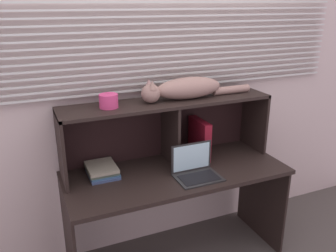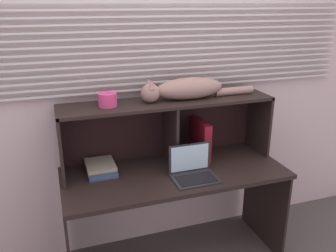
# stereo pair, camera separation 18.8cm
# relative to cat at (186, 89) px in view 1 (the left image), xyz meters

# --- Properties ---
(back_panel_with_blinds) EXTENTS (4.40, 0.08, 2.50)m
(back_panel_with_blinds) POSITION_rel_cat_xyz_m (-0.13, 0.21, -0.03)
(back_panel_with_blinds) COLOR beige
(back_panel_with_blinds) RESTS_ON ground
(desk) EXTENTS (1.56, 0.65, 0.75)m
(desk) POSITION_rel_cat_xyz_m (-0.13, -0.15, -0.69)
(desk) COLOR black
(desk) RESTS_ON ground
(hutch_shelf_unit) EXTENTS (1.51, 0.33, 0.47)m
(hutch_shelf_unit) POSITION_rel_cat_xyz_m (-0.13, 0.04, -0.21)
(hutch_shelf_unit) COLOR black
(hutch_shelf_unit) RESTS_ON desk
(cat) EXTENTS (0.85, 0.17, 0.16)m
(cat) POSITION_rel_cat_xyz_m (0.00, 0.00, 0.00)
(cat) COLOR gray
(cat) RESTS_ON hutch_shelf_unit
(laptop) EXTENTS (0.30, 0.22, 0.22)m
(laptop) POSITION_rel_cat_xyz_m (-0.05, -0.27, -0.50)
(laptop) COLOR #262626
(laptop) RESTS_ON desk
(binder_upright) EXTENTS (0.06, 0.26, 0.30)m
(binder_upright) POSITION_rel_cat_xyz_m (0.12, -0.00, -0.40)
(binder_upright) COLOR maroon
(binder_upright) RESTS_ON desk
(book_stack) EXTENTS (0.20, 0.25, 0.07)m
(book_stack) POSITION_rel_cat_xyz_m (-0.63, 0.00, -0.51)
(book_stack) COLOR #384B74
(book_stack) RESTS_ON desk
(small_basket) EXTENTS (0.12, 0.12, 0.09)m
(small_basket) POSITION_rel_cat_xyz_m (-0.55, -0.00, -0.03)
(small_basket) COLOR #D9407A
(small_basket) RESTS_ON hutch_shelf_unit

